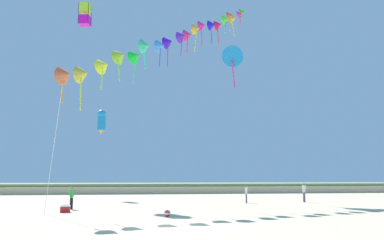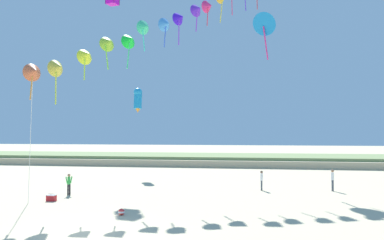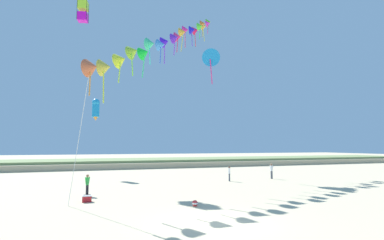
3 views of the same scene
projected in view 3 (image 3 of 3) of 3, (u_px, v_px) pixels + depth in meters
ground_plane at (214, 223)px, 13.88m from camera, size 240.00×240.00×0.00m
dune_ridge at (121, 163)px, 51.24m from camera, size 120.00×13.14×1.27m
person_near_left at (87, 183)px, 21.34m from camera, size 0.39×0.47×1.53m
person_near_right at (229, 173)px, 30.16m from camera, size 0.21×0.53×1.52m
person_mid_center at (272, 170)px, 32.41m from camera, size 0.23×0.58×1.66m
kite_banner_string at (178, 36)px, 33.24m from camera, size 19.92×27.01×24.38m
large_kite_low_lead at (96, 109)px, 35.42m from camera, size 0.89×1.05×2.62m
large_kite_mid_trail at (83, 12)px, 32.82m from camera, size 1.23×1.23×2.22m
large_kite_high_solo at (211, 57)px, 36.76m from camera, size 2.70×2.44×4.52m
beach_cooler at (87, 199)px, 18.99m from camera, size 0.58×0.41×0.46m
beach_ball at (195, 203)px, 17.62m from camera, size 0.36×0.36×0.36m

